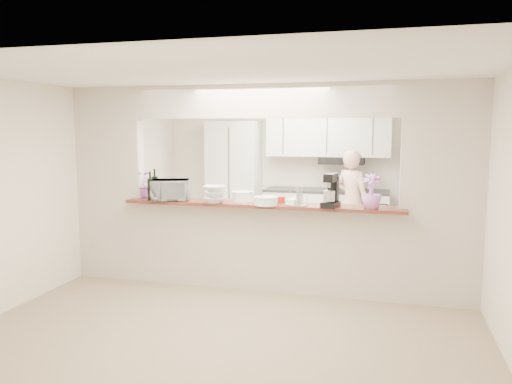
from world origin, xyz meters
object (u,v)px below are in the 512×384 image
(refrigerator, at_px, (425,199))
(stand_mixer, at_px, (331,192))
(toaster_oven, at_px, (170,190))
(person, at_px, (352,202))

(refrigerator, bearing_deg, stand_mixer, -113.25)
(stand_mixer, bearing_deg, refrigerator, 66.75)
(toaster_oven, xyz_separation_m, person, (2.07, 2.30, -0.40))
(toaster_oven, xyz_separation_m, stand_mixer, (2.00, -0.04, 0.04))
(toaster_oven, bearing_deg, refrigerator, 21.32)
(refrigerator, relative_size, toaster_oven, 3.67)
(refrigerator, relative_size, person, 1.04)
(toaster_oven, relative_size, stand_mixer, 1.21)
(toaster_oven, distance_m, stand_mixer, 2.00)
(toaster_oven, height_order, stand_mixer, stand_mixer)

